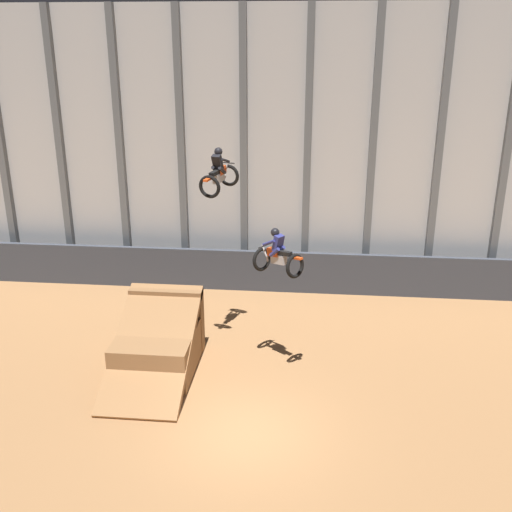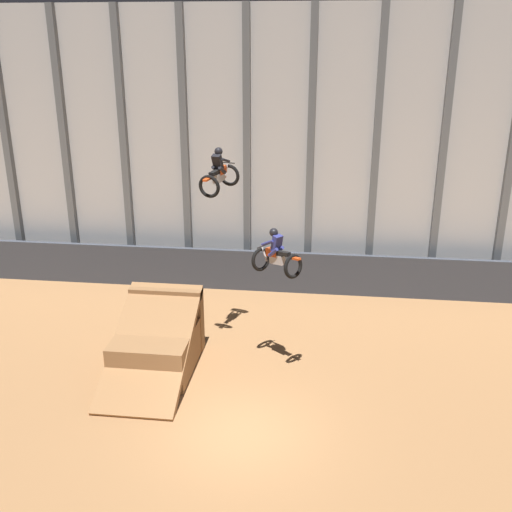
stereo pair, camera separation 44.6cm
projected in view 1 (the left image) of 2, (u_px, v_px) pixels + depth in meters
ground_plane at (246, 434)px, 15.88m from camera, size 60.00×60.00×0.00m
arena_back_wall at (276, 153)px, 23.91m from camera, size 32.00×0.40×11.18m
lower_barrier at (273, 271)px, 24.60m from camera, size 31.36×0.20×1.73m
dirt_ramp at (159, 343)px, 18.96m from camera, size 2.40×4.43×2.35m
rider_bike_left_air at (219, 174)px, 18.93m from camera, size 1.15×1.82×1.48m
rider_bike_right_air at (278, 255)px, 17.88m from camera, size 1.68×1.59×1.53m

